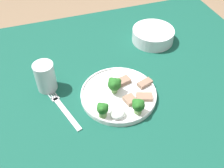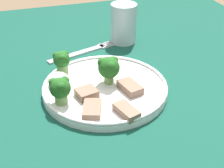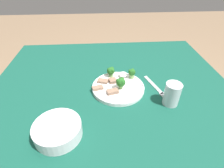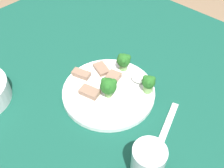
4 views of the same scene
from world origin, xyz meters
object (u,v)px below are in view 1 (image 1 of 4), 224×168
cream_bowl (153,35)px  drinking_glass (46,78)px  dinner_plate (119,95)px  fork (62,108)px

cream_bowl → drinking_glass: 0.45m
drinking_glass → cream_bowl: bearing=16.7°
dinner_plate → drinking_glass: drinking_glass is taller
fork → dinner_plate: bearing=-3.3°
drinking_glass → fork: bearing=-74.6°
dinner_plate → drinking_glass: size_ratio=2.45×
drinking_glass → dinner_plate: bearing=-28.5°
fork → drinking_glass: bearing=105.4°
dinner_plate → fork: size_ratio=1.18×
dinner_plate → drinking_glass: 0.23m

